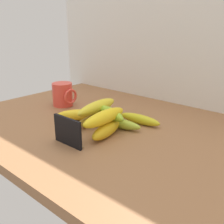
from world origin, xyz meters
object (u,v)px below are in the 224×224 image
banana_1 (140,119)px  banana_3 (80,115)px  coffee_mug (63,94)px  banana_2 (98,119)px  banana_0 (106,130)px  banana_4 (116,123)px  banana_6 (97,107)px  banana_7 (104,117)px  banana_5 (110,113)px  chalkboard_sign (68,133)px

banana_1 → banana_3: banana_3 is taller
coffee_mug → banana_2: size_ratio=0.59×
banana_0 → banana_4: size_ratio=0.86×
coffee_mug → banana_1: size_ratio=0.62×
banana_6 → banana_7: 11.87cm
banana_1 → banana_7: banana_7 is taller
banana_2 → banana_5: size_ratio=1.10×
banana_4 → banana_7: (1.71, -7.76, 4.59)cm
banana_7 → banana_3: bearing=164.3°
banana_4 → banana_6: banana_6 is taller
banana_5 → banana_6: 6.60cm
banana_0 → banana_1: bearing=83.9°
banana_2 → banana_3: size_ratio=1.04×
banana_1 → banana_4: same height
banana_5 → chalkboard_sign: bearing=-91.8°
banana_5 → banana_4: bearing=43.5°
coffee_mug → banana_1: 37.14cm
chalkboard_sign → banana_2: chalkboard_sign is taller
banana_7 → banana_6: bearing=144.9°
banana_3 → banana_5: bearing=7.4°
chalkboard_sign → banana_5: chalkboard_sign is taller
banana_2 → banana_3: 8.08cm
banana_0 → banana_7: bearing=-128.5°
banana_6 → banana_5: bearing=-3.8°
banana_1 → banana_2: size_ratio=0.95×
banana_0 → banana_2: 10.48cm
chalkboard_sign → banana_6: (-5.98, 18.18, 2.00)cm
banana_5 → banana_3: bearing=-172.6°
banana_0 → banana_5: size_ratio=1.00×
banana_2 → chalkboard_sign: bearing=-74.1°
coffee_mug → banana_1: (36.79, 4.01, -3.17)cm
banana_4 → banana_5: 4.04cm
chalkboard_sign → coffee_mug: bearing=143.1°
banana_7 → chalkboard_sign: bearing=-108.1°
banana_3 → banana_7: (16.59, -4.65, 4.33)cm
banana_0 → banana_4: bearing=106.1°
banana_6 → banana_7: banana_7 is taller
banana_3 → banana_4: bearing=11.8°
chalkboard_sign → coffee_mug: (-31.05, 23.28, 0.98)cm
banana_2 → banana_7: (8.60, -5.86, 4.43)cm
banana_0 → banana_7: 4.23cm
chalkboard_sign → banana_0: bearing=70.9°
banana_4 → banana_5: bearing=-136.5°
banana_3 → banana_4: (14.88, 3.11, -0.26)cm
chalkboard_sign → banana_5: bearing=88.2°
banana_5 → banana_7: bearing=-63.8°
chalkboard_sign → banana_0: chalkboard_sign is taller
banana_5 → banana_7: size_ratio=0.81×
banana_3 → banana_6: (6.89, 2.18, 3.89)cm
coffee_mug → banana_7: (34.76, -11.92, 1.46)cm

